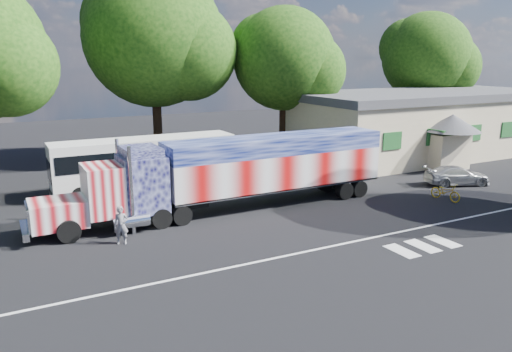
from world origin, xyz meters
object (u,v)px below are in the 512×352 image
woman (121,225)px  bicycle (446,192)px  coach_bus (146,163)px  parked_car (457,176)px  semi_truck (237,171)px  tree_n_mid (156,38)px  tree_ne_a (286,59)px  tree_far_ne (428,57)px

woman → bicycle: bearing=15.4°
coach_bus → parked_car: bearing=-24.2°
bicycle → woman: bearing=167.4°
semi_truck → parked_car: bearing=-6.6°
coach_bus → tree_n_mid: size_ratio=0.74×
parked_car → woman: size_ratio=2.43×
semi_truck → coach_bus: semi_truck is taller
semi_truck → coach_bus: size_ratio=1.75×
woman → bicycle: woman is taller
semi_truck → tree_ne_a: 16.27m
semi_truck → tree_ne_a: tree_ne_a is taller
coach_bus → tree_ne_a: 15.34m
tree_ne_a → tree_far_ne: tree_far_ne is taller
tree_n_mid → tree_far_ne: size_ratio=1.20×
bicycle → tree_far_ne: 24.80m
tree_far_ne → parked_car: bearing=-129.7°
parked_car → tree_ne_a: size_ratio=0.35×
coach_bus → bicycle: 17.64m
coach_bus → tree_far_ne: bearing=13.3°
tree_ne_a → tree_far_ne: 17.45m
semi_truck → tree_far_ne: size_ratio=1.55×
semi_truck → coach_bus: bearing=116.5°
parked_car → tree_n_mid: size_ratio=0.28×
semi_truck → woman: (-6.63, -2.23, -1.25)m
bicycle → tree_n_mid: tree_n_mid is taller
tree_far_ne → coach_bus: bearing=-166.7°
parked_car → tree_n_mid: bearing=60.8°
tree_ne_a → tree_far_ne: (17.35, 1.90, 0.16)m
bicycle → semi_truck: bearing=153.6°
woman → tree_far_ne: tree_far_ne is taller
woman → tree_n_mid: tree_n_mid is taller
coach_bus → tree_far_ne: (30.40, 7.18, 6.27)m
parked_car → bicycle: 4.10m
coach_bus → tree_ne_a: bearing=22.1°
tree_n_mid → tree_ne_a: (9.43, -3.35, -1.60)m
semi_truck → tree_ne_a: (9.90, 11.59, 5.67)m
coach_bus → woman: bearing=-112.2°
semi_truck → tree_ne_a: size_ratio=1.61×
woman → bicycle: 17.92m
tree_far_ne → semi_truck: bearing=-153.7°
semi_truck → parked_car: (14.66, -1.69, -1.50)m
semi_truck → tree_far_ne: (27.26, 13.49, 5.83)m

